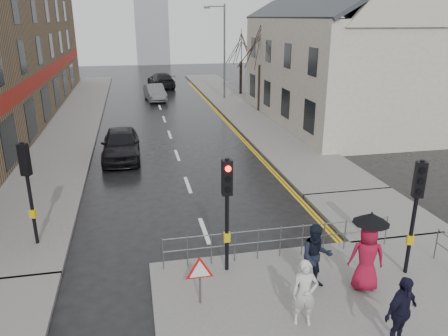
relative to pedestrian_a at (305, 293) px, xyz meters
name	(u,v)px	position (x,y,z in m)	size (l,w,h in m)	color
ground	(221,278)	(-1.49, 2.47, -0.97)	(120.00, 120.00, 0.00)	black
left_pavement	(74,116)	(-7.99, 25.47, -0.90)	(4.00, 44.00, 0.14)	#605E5B
right_pavement	(238,105)	(5.01, 27.47, -0.90)	(4.00, 40.00, 0.14)	#605E5B
pavement_bridge_right	(373,213)	(5.01, 5.47, -0.90)	(4.00, 4.20, 0.14)	#605E5B
building_right_cream	(340,52)	(10.51, 20.47, 3.81)	(9.00, 16.40, 10.10)	beige
church_tower	(150,4)	(0.01, 64.47, 8.03)	(5.00, 5.00, 18.00)	#96989E
traffic_signal_near_left	(227,196)	(-1.29, 2.67, 1.48)	(0.28, 0.27, 3.40)	black
traffic_signal_near_right	(417,198)	(3.71, 1.47, 1.48)	(0.34, 0.33, 3.40)	black
traffic_signal_far_left	(27,176)	(-6.99, 5.47, 1.48)	(0.34, 0.33, 3.40)	black
guard_railing_front	(281,235)	(0.46, 3.07, -0.12)	(7.14, 0.04, 1.00)	#595B5E
warning_sign	(200,273)	(-2.29, 1.26, 0.07)	(0.80, 0.07, 1.35)	#595B5E
street_lamp	(222,46)	(4.33, 30.47, 3.73)	(1.83, 0.25, 8.00)	#595B5E
tree_near	(261,44)	(6.01, 24.47, 4.16)	(2.40, 2.40, 6.58)	black
tree_far	(241,47)	(6.51, 32.47, 3.45)	(2.40, 2.40, 5.64)	black
pedestrian_a	(305,293)	(0.00, 0.00, 0.00)	(0.61, 0.40, 1.67)	beige
pedestrian_b	(316,256)	(0.86, 1.37, 0.08)	(0.89, 0.69, 1.83)	black
pedestrian_with_umbrella	(368,250)	(2.14, 1.01, 0.33)	(1.06, 0.96, 2.22)	maroon
pedestrian_d	(401,312)	(1.78, -1.13, 0.03)	(1.02, 0.42, 1.73)	black
car_parked	(121,144)	(-4.41, 14.47, -0.16)	(1.91, 4.75, 1.62)	black
car_mid	(155,93)	(-1.67, 31.23, -0.27)	(1.50, 4.29, 1.41)	#4F5154
car_far	(161,80)	(-0.57, 38.70, -0.19)	(2.20, 5.40, 1.57)	black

